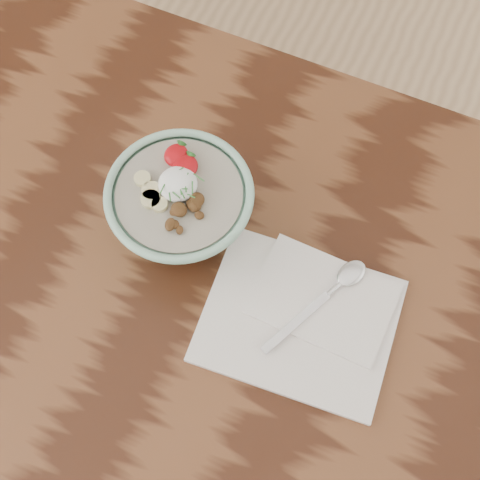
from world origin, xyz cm
name	(u,v)px	position (x,y,z in cm)	size (l,w,h in cm)	color
table	(170,322)	(0.00, 0.00, 65.70)	(160.00, 90.00, 75.00)	#36190D
breakfast_bowl	(181,207)	(-2.02, 10.98, 81.44)	(19.10, 19.10, 12.62)	#8FC0A7
napkin	(304,316)	(17.97, 5.44, 75.63)	(26.02, 21.66, 1.51)	white
spoon	(338,286)	(20.58, 10.73, 76.91)	(9.51, 17.32, 0.95)	silver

